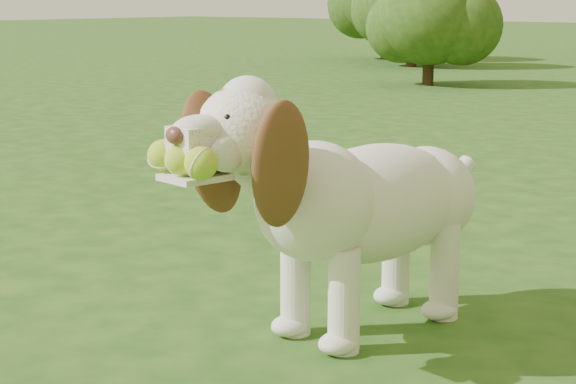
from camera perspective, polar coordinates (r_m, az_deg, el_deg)
The scene contains 4 objects.
ground at distance 3.00m, azimuth 13.50°, elevation -10.28°, with size 80.00×80.00×0.00m, color #1D4413.
dog at distance 3.11m, azimuth 3.71°, elevation -0.21°, with size 0.59×1.35×0.88m.
shrub_a at distance 12.39m, azimuth 8.39°, elevation 10.12°, with size 1.37×1.37×1.42m.
shrub_e at distance 15.74m, azimuth 7.40°, elevation 11.11°, with size 1.69×1.69×1.75m.
Camera 1 is at (1.14, -2.55, 1.09)m, focal length 60.00 mm.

